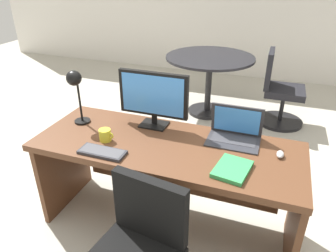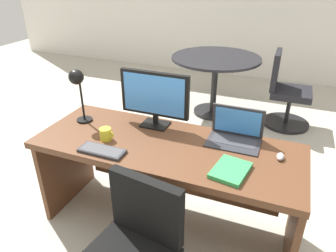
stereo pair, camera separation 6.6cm
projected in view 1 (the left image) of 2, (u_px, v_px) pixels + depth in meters
The scene contains 11 objects.
ground at pixel (210, 136), 3.72m from camera, with size 12.00×12.00×0.00m, color #B7B2A3.
desk at pixel (168, 164), 2.25m from camera, with size 1.82×0.70×0.73m.
monitor at pixel (153, 96), 2.26m from camera, with size 0.52×0.16×0.42m.
laptop at pixel (235, 129), 2.16m from camera, with size 0.35×0.24×0.23m.
keyboard at pixel (102, 152), 2.02m from camera, with size 0.31×0.12×0.02m.
mouse at pixel (280, 154), 1.98m from camera, with size 0.05×0.08×0.04m.
desk_lamp at pixel (75, 85), 2.26m from camera, with size 0.12×0.14×0.42m.
book at pixel (232, 169), 1.85m from camera, with size 0.23×0.28×0.03m.
coffee_mug at pixel (105, 135), 2.15m from camera, with size 0.11×0.08×0.08m.
meeting_table at pixel (209, 71), 4.04m from camera, with size 1.12×1.12×0.77m.
meeting_chair_near at pixel (279, 95), 3.88m from camera, with size 0.56×0.56×0.91m.
Camera 1 is at (0.63, -1.72, 1.82)m, focal length 33.57 mm.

